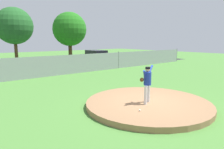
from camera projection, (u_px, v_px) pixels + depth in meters
ground_plane at (79, 84)px, 13.58m from camera, size 80.00×80.00×0.00m
asphalt_strip at (35, 70)px, 20.01m from camera, size 44.00×7.00×0.01m
pitchers_mound at (148, 104)px, 9.02m from camera, size 5.50×5.50×0.22m
pitcher_youth at (147, 81)px, 8.56m from camera, size 0.83×0.32×1.63m
baseball at (140, 110)px, 7.74m from camera, size 0.07×0.07×0.07m
chainlink_fence at (53, 66)px, 16.47m from camera, size 35.81×0.07×1.76m
parked_car_charcoal at (96, 57)px, 24.87m from camera, size 1.96×4.85×1.68m
tree_broad_left at (14, 26)px, 24.64m from camera, size 4.47×4.47×6.85m
tree_tall_centre at (70, 29)px, 29.68m from camera, size 4.94×4.94×6.96m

